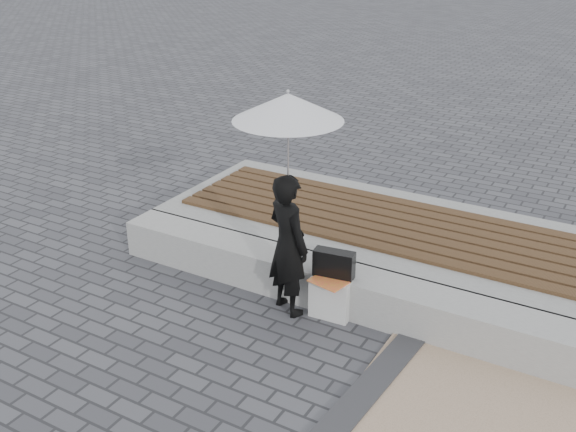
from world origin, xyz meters
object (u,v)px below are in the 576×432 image
(seating_ledge, at_px, (336,286))
(handbag, at_px, (334,264))
(parasol, at_px, (288,107))
(woman, at_px, (288,245))
(canvas_tote, at_px, (330,298))

(seating_ledge, xyz_separation_m, handbag, (0.05, -0.17, 0.34))
(seating_ledge, distance_m, parasol, 1.89)
(seating_ledge, bearing_deg, woman, -138.73)
(seating_ledge, xyz_separation_m, canvas_tote, (0.06, -0.24, 0.00))
(seating_ledge, relative_size, woman, 3.55)
(seating_ledge, height_order, canvas_tote, canvas_tote)
(woman, xyz_separation_m, handbag, (0.41, 0.15, -0.17))
(seating_ledge, bearing_deg, handbag, -73.41)
(woman, xyz_separation_m, canvas_tote, (0.42, 0.08, -0.50))
(handbag, distance_m, canvas_tote, 0.34)
(seating_ledge, height_order, handbag, handbag)
(woman, xyz_separation_m, parasol, (-0.00, 0.00, 1.32))
(seating_ledge, distance_m, woman, 0.70)
(parasol, distance_m, canvas_tote, 1.87)
(parasol, height_order, canvas_tote, parasol)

